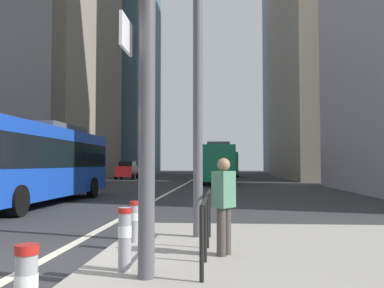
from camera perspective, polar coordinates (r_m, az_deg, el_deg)
The scene contains 16 objects.
ground_plane at distance 26.95m, azimuth -2.47°, elevation -6.25°, with size 160.00×160.00×0.00m, color #303033.
lane_centre_line at distance 36.89m, azimuth -0.69°, elevation -5.30°, with size 0.20×80.00×0.01m, color beige.
office_tower_left_mid at distance 52.18m, azimuth -18.28°, elevation 15.68°, with size 10.89×20.36×36.04m, color gray.
office_tower_left_far at distance 78.53m, azimuth -10.59°, elevation 15.71°, with size 13.42×23.82×52.89m, color slate.
office_tower_right_far at distance 83.36m, azimuth 13.94°, elevation 13.82°, with size 10.03×25.80×50.60m, color slate.
city_bus_blue_oncoming at distance 18.20m, azimuth -20.44°, elevation -1.98°, with size 2.72×11.84×3.40m.
city_bus_red_receding at distance 35.92m, azimuth 3.59°, elevation -2.44°, with size 2.80×10.64×3.40m.
city_bus_red_distant at distance 55.83m, azimuth 4.80°, elevation -2.54°, with size 2.71×11.02×3.40m.
car_oncoming_mid at distance 46.31m, azimuth -8.79°, elevation -3.53°, with size 2.08×4.08×1.94m.
car_receding_near at distance 45.40m, azimuth 2.76°, elevation -3.57°, with size 2.10×4.49×1.94m.
car_receding_far at distance 65.28m, azimuth 4.06°, elevation -3.32°, with size 2.08×4.14×1.94m.
car_oncoming_far at distance 32.57m, azimuth -14.56°, elevation -3.82°, with size 2.17×4.38×1.94m.
bollard_right at distance 6.14m, azimuth -9.11°, elevation -12.16°, with size 0.20×0.20×0.88m.
bollard_back at distance 8.29m, azimuth -7.80°, elevation -10.06°, with size 0.20×0.20×0.79m.
pedestrian_railing at distance 7.10m, azimuth 1.96°, elevation -9.25°, with size 0.06×3.34×0.98m.
pedestrian_walking at distance 7.04m, azimuth 4.33°, elevation -7.78°, with size 0.41×0.45×1.60m.
Camera 1 is at (3.06, -6.72, 1.65)m, focal length 39.32 mm.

